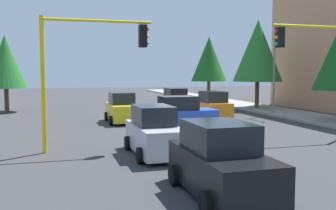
{
  "coord_description": "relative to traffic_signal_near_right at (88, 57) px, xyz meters",
  "views": [
    {
      "loc": [
        22.41,
        -6.98,
        3.33
      ],
      "look_at": [
        -1.28,
        -0.12,
        1.2
      ],
      "focal_mm": 41.21,
      "sensor_mm": 36.0,
      "label": 1
    }
  ],
  "objects": [
    {
      "name": "car_orange",
      "position": [
        -8.62,
        9.18,
        -3.07
      ],
      "size": [
        3.64,
        1.99,
        1.98
      ],
      "color": "orange",
      "rests_on": "ground"
    },
    {
      "name": "sidewalk_kerb",
      "position": [
        -11.0,
        16.18,
        -3.89
      ],
      "size": [
        80.0,
        4.0,
        0.15
      ],
      "primitive_type": "cube",
      "color": "gray",
      "rests_on": "ground"
    },
    {
      "name": "tree_opposite_side",
      "position": [
        -18.0,
        -5.32,
        0.19
      ],
      "size": [
        3.49,
        3.49,
        6.35
      ],
      "color": "brown",
      "rests_on": "ground"
    },
    {
      "name": "car_black",
      "position": [
        7.04,
        2.89,
        -3.06
      ],
      "size": [
        4.08,
        2.08,
        1.98
      ],
      "color": "black",
      "rests_on": "ground"
    },
    {
      "name": "traffic_signal_near_left",
      "position": [
        0.0,
        11.38,
        0.07
      ],
      "size": [
        0.36,
        4.59,
        5.7
      ],
      "color": "yellow",
      "rests_on": "ground"
    },
    {
      "name": "car_red",
      "position": [
        -14.57,
        8.27,
        -3.06
      ],
      "size": [
        4.17,
        1.97,
        1.98
      ],
      "color": "red",
      "rests_on": "ground"
    },
    {
      "name": "lane_arrow_near",
      "position": [
        5.51,
        2.68,
        -3.95
      ],
      "size": [
        2.4,
        1.1,
        1.1
      ],
      "color": "silver",
      "rests_on": "ground"
    },
    {
      "name": "car_blue",
      "position": [
        -4.0,
        5.35,
        -3.06
      ],
      "size": [
        1.98,
        3.88,
        1.98
      ],
      "color": "blue",
      "rests_on": "ground"
    },
    {
      "name": "tree_roadside_mid",
      "position": [
        -14.0,
        15.68,
        1.2
      ],
      "size": [
        4.3,
        4.3,
        7.86
      ],
      "color": "brown",
      "rests_on": "ground"
    },
    {
      "name": "car_yellow",
      "position": [
        -8.67,
        2.81,
        -3.06
      ],
      "size": [
        3.92,
        1.99,
        1.98
      ],
      "color": "yellow",
      "rests_on": "ground"
    },
    {
      "name": "ground_plane",
      "position": [
        -6.0,
        5.68,
        -3.96
      ],
      "size": [
        120.0,
        120.0,
        0.0
      ],
      "primitive_type": "plane",
      "color": "#353538"
    },
    {
      "name": "tree_roadside_far",
      "position": [
        -24.0,
        15.18,
        0.79
      ],
      "size": [
        3.97,
        3.97,
        7.25
      ],
      "color": "brown",
      "rests_on": "ground"
    },
    {
      "name": "traffic_signal_near_right",
      "position": [
        0.0,
        0.0,
        0.0
      ],
      "size": [
        0.36,
        4.59,
        5.59
      ],
      "color": "yellow",
      "rests_on": "ground"
    },
    {
      "name": "car_silver",
      "position": [
        1.59,
        2.42,
        -3.06
      ],
      "size": [
        4.13,
        1.93,
        1.98
      ],
      "color": "#B2B5BA",
      "rests_on": "ground"
    },
    {
      "name": "street_lamp_curbside",
      "position": [
        -9.61,
        14.88,
        0.39
      ],
      "size": [
        2.15,
        0.28,
        7.0
      ],
      "color": "slate",
      "rests_on": "ground"
    }
  ]
}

